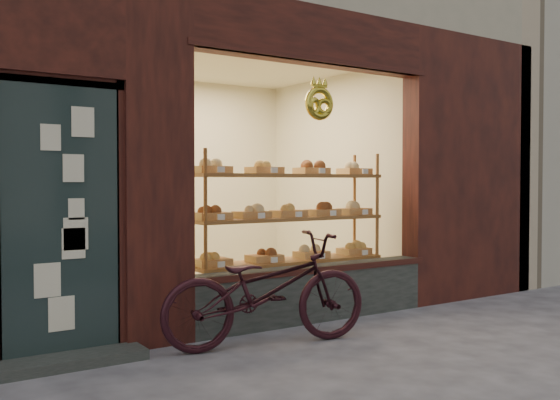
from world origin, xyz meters
TOP-DOWN VIEW (x-y plane):
  - ground at (0.00, 0.00)m, footprint 90.00×90.00m
  - neighbor_right at (9.60, 5.50)m, footprint 12.00×7.00m
  - display_shelf at (0.45, 2.55)m, footprint 2.20×0.45m
  - bicycle at (-0.45, 1.57)m, footprint 1.90×0.97m

SIDE VIEW (x-z plane):
  - ground at x=0.00m, z-range 0.00..0.00m
  - bicycle at x=-0.45m, z-range 0.00..0.95m
  - display_shelf at x=0.45m, z-range 0.02..1.72m
  - neighbor_right at x=9.60m, z-range 0.00..9.00m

